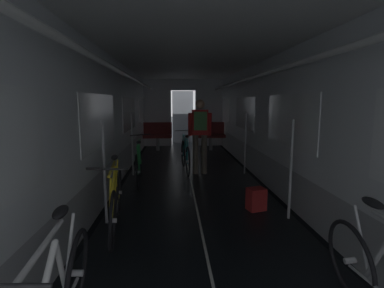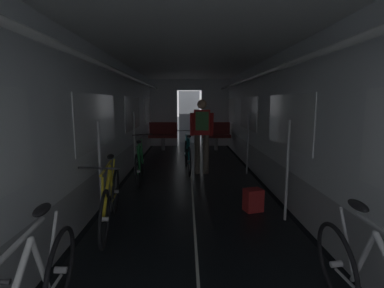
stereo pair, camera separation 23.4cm
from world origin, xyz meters
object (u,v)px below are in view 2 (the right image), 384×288
at_px(bench_seat_far_right, 216,133).
at_px(person_cyclist_aisle, 202,130).
at_px(bicycle_teal_in_aisle, 188,155).
at_px(bicycle_yellow, 110,200).
at_px(bicycle_green, 140,163).
at_px(backpack_on_floor, 253,200).
at_px(bench_seat_far_left, 163,133).

height_order(bench_seat_far_right, person_cyclist_aisle, person_cyclist_aisle).
bearing_deg(bicycle_teal_in_aisle, bicycle_yellow, -108.00).
distance_m(bicycle_green, backpack_on_floor, 2.59).
relative_size(bench_seat_far_right, bicycle_teal_in_aisle, 0.58).
bearing_deg(bicycle_teal_in_aisle, backpack_on_floor, -69.02).
height_order(bicycle_green, bicycle_teal_in_aisle, bicycle_green).
bearing_deg(bench_seat_far_right, backpack_on_floor, -89.97).
xyz_separation_m(bicycle_teal_in_aisle, backpack_on_floor, (0.98, -2.55, -0.21)).
bearing_deg(backpack_on_floor, bench_seat_far_left, 107.76).
xyz_separation_m(bicycle_yellow, bicycle_teal_in_aisle, (1.01, 3.11, 0.00)).
bearing_deg(bicycle_yellow, bench_seat_far_left, 88.25).
bearing_deg(bicycle_yellow, bicycle_teal_in_aisle, 72.00).
relative_size(bench_seat_far_left, person_cyclist_aisle, 0.58).
distance_m(bicycle_yellow, bicycle_green, 2.23).
height_order(bicycle_green, backpack_on_floor, bicycle_green).
bearing_deg(bench_seat_far_right, bicycle_yellow, -107.83).
distance_m(bench_seat_far_right, bicycle_green, 4.42).
bearing_deg(bench_seat_far_left, bicycle_teal_in_aisle, -75.00).
height_order(bench_seat_far_left, bicycle_yellow, bench_seat_far_left).
bearing_deg(bicycle_teal_in_aisle, bench_seat_far_left, 105.00).
bearing_deg(person_cyclist_aisle, bicycle_teal_in_aisle, 139.91).
height_order(bench_seat_far_left, bench_seat_far_right, same).
relative_size(bicycle_teal_in_aisle, backpack_on_floor, 4.97).
bearing_deg(person_cyclist_aisle, backpack_on_floor, -73.86).
xyz_separation_m(bench_seat_far_right, bicycle_teal_in_aisle, (-0.98, -3.07, -0.18)).
bearing_deg(backpack_on_floor, bicycle_teal_in_aisle, 110.98).
bearing_deg(person_cyclist_aisle, bicycle_yellow, -115.05).
relative_size(bench_seat_far_left, bicycle_yellow, 0.58).
distance_m(bicycle_green, bicycle_teal_in_aisle, 1.32).
distance_m(bench_seat_far_right, bicycle_yellow, 6.50).
height_order(bicycle_yellow, backpack_on_floor, bicycle_yellow).
xyz_separation_m(bicycle_yellow, bicycle_green, (0.02, 2.23, 0.00)).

